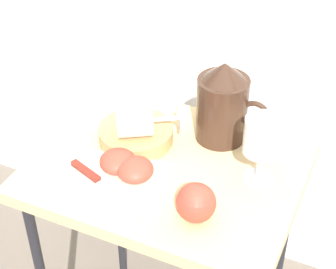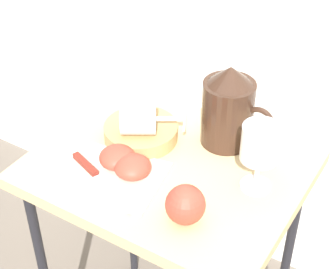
{
  "view_description": "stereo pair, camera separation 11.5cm",
  "coord_description": "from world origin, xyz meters",
  "px_view_note": "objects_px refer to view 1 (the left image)",
  "views": [
    {
      "loc": [
        0.38,
        -0.83,
        1.48
      ],
      "look_at": [
        0.0,
        0.0,
        0.79
      ],
      "focal_mm": 58.46,
      "sensor_mm": 36.0,
      "label": 1
    },
    {
      "loc": [
        0.48,
        -0.78,
        1.48
      ],
      "look_at": [
        0.0,
        0.0,
        0.79
      ],
      "focal_mm": 58.46,
      "sensor_mm": 36.0,
      "label": 2
    }
  ],
  "objects_px": {
    "apple_half_left": "(118,161)",
    "wine_glass_tipped_near": "(137,121)",
    "wine_glass_upright": "(263,139)",
    "knife": "(96,179)",
    "basket_tray": "(136,134)",
    "table": "(168,188)",
    "apple_half_right": "(135,170)",
    "apple_whole": "(196,203)",
    "pitcher": "(222,108)"
  },
  "relations": [
    {
      "from": "table",
      "to": "knife",
      "type": "height_order",
      "value": "knife"
    },
    {
      "from": "basket_tray",
      "to": "apple_whole",
      "type": "xyz_separation_m",
      "value": [
        0.22,
        -0.17,
        0.02
      ]
    },
    {
      "from": "basket_tray",
      "to": "wine_glass_tipped_near",
      "type": "distance_m",
      "value": 0.06
    },
    {
      "from": "apple_half_left",
      "to": "apple_half_right",
      "type": "height_order",
      "value": "same"
    },
    {
      "from": "wine_glass_upright",
      "to": "apple_half_left",
      "type": "distance_m",
      "value": 0.31
    },
    {
      "from": "apple_whole",
      "to": "knife",
      "type": "bearing_deg",
      "value": 177.84
    },
    {
      "from": "table",
      "to": "wine_glass_tipped_near",
      "type": "relative_size",
      "value": 4.53
    },
    {
      "from": "apple_half_right",
      "to": "apple_whole",
      "type": "xyz_separation_m",
      "value": [
        0.16,
        -0.05,
        0.01
      ]
    },
    {
      "from": "table",
      "to": "apple_half_right",
      "type": "xyz_separation_m",
      "value": [
        -0.04,
        -0.07,
        0.1
      ]
    },
    {
      "from": "wine_glass_tipped_near",
      "to": "apple_whole",
      "type": "distance_m",
      "value": 0.26
    },
    {
      "from": "table",
      "to": "apple_whole",
      "type": "bearing_deg",
      "value": -47.36
    },
    {
      "from": "wine_glass_tipped_near",
      "to": "table",
      "type": "bearing_deg",
      "value": -17.47
    },
    {
      "from": "table",
      "to": "wine_glass_upright",
      "type": "height_order",
      "value": "wine_glass_upright"
    },
    {
      "from": "basket_tray",
      "to": "wine_glass_upright",
      "type": "bearing_deg",
      "value": -2.58
    },
    {
      "from": "wine_glass_upright",
      "to": "basket_tray",
      "type": "bearing_deg",
      "value": 177.42
    },
    {
      "from": "wine_glass_upright",
      "to": "wine_glass_tipped_near",
      "type": "bearing_deg",
      "value": -179.03
    },
    {
      "from": "pitcher",
      "to": "apple_half_left",
      "type": "height_order",
      "value": "pitcher"
    },
    {
      "from": "wine_glass_upright",
      "to": "apple_half_left",
      "type": "height_order",
      "value": "wine_glass_upright"
    },
    {
      "from": "table",
      "to": "wine_glass_upright",
      "type": "xyz_separation_m",
      "value": [
        0.19,
        0.03,
        0.18
      ]
    },
    {
      "from": "apple_half_right",
      "to": "knife",
      "type": "relative_size",
      "value": 0.37
    },
    {
      "from": "pitcher",
      "to": "wine_glass_upright",
      "type": "relative_size",
      "value": 1.28
    },
    {
      "from": "wine_glass_tipped_near",
      "to": "knife",
      "type": "xyz_separation_m",
      "value": [
        -0.02,
        -0.14,
        -0.06
      ]
    },
    {
      "from": "wine_glass_upright",
      "to": "apple_half_left",
      "type": "relative_size",
      "value": 1.94
    },
    {
      "from": "apple_half_left",
      "to": "wine_glass_tipped_near",
      "type": "bearing_deg",
      "value": 90.09
    },
    {
      "from": "knife",
      "to": "apple_half_right",
      "type": "bearing_deg",
      "value": 31.67
    },
    {
      "from": "basket_tray",
      "to": "apple_half_right",
      "type": "relative_size",
      "value": 2.16
    },
    {
      "from": "apple_half_right",
      "to": "knife",
      "type": "height_order",
      "value": "apple_half_right"
    },
    {
      "from": "basket_tray",
      "to": "pitcher",
      "type": "xyz_separation_m",
      "value": [
        0.17,
        0.09,
        0.06
      ]
    },
    {
      "from": "basket_tray",
      "to": "apple_half_left",
      "type": "relative_size",
      "value": 2.16
    },
    {
      "from": "basket_tray",
      "to": "wine_glass_upright",
      "type": "height_order",
      "value": "wine_glass_upright"
    },
    {
      "from": "table",
      "to": "apple_half_right",
      "type": "height_order",
      "value": "apple_half_right"
    },
    {
      "from": "wine_glass_upright",
      "to": "knife",
      "type": "bearing_deg",
      "value": -153.89
    },
    {
      "from": "wine_glass_upright",
      "to": "apple_half_right",
      "type": "height_order",
      "value": "wine_glass_upright"
    },
    {
      "from": "apple_half_right",
      "to": "knife",
      "type": "bearing_deg",
      "value": -148.33
    },
    {
      "from": "wine_glass_upright",
      "to": "wine_glass_tipped_near",
      "type": "height_order",
      "value": "wine_glass_upright"
    },
    {
      "from": "apple_half_left",
      "to": "apple_half_right",
      "type": "xyz_separation_m",
      "value": [
        0.05,
        -0.01,
        0.0
      ]
    },
    {
      "from": "table",
      "to": "wine_glass_upright",
      "type": "bearing_deg",
      "value": 9.55
    },
    {
      "from": "pitcher",
      "to": "apple_half_left",
      "type": "relative_size",
      "value": 2.48
    },
    {
      "from": "basket_tray",
      "to": "wine_glass_tipped_near",
      "type": "bearing_deg",
      "value": -53.68
    },
    {
      "from": "apple_half_left",
      "to": "table",
      "type": "bearing_deg",
      "value": 36.36
    },
    {
      "from": "basket_tray",
      "to": "apple_half_left",
      "type": "height_order",
      "value": "apple_half_left"
    },
    {
      "from": "table",
      "to": "pitcher",
      "type": "height_order",
      "value": "pitcher"
    },
    {
      "from": "knife",
      "to": "basket_tray",
      "type": "bearing_deg",
      "value": 86.12
    },
    {
      "from": "apple_half_right",
      "to": "apple_half_left",
      "type": "bearing_deg",
      "value": 168.81
    },
    {
      "from": "basket_tray",
      "to": "knife",
      "type": "xyz_separation_m",
      "value": [
        -0.01,
        -0.16,
        -0.01
      ]
    },
    {
      "from": "apple_whole",
      "to": "knife",
      "type": "distance_m",
      "value": 0.23
    },
    {
      "from": "table",
      "to": "wine_glass_tipped_near",
      "type": "distance_m",
      "value": 0.17
    },
    {
      "from": "apple_whole",
      "to": "knife",
      "type": "xyz_separation_m",
      "value": [
        -0.23,
        0.01,
        -0.03
      ]
    },
    {
      "from": "knife",
      "to": "pitcher",
      "type": "bearing_deg",
      "value": 54.56
    },
    {
      "from": "wine_glass_tipped_near",
      "to": "apple_half_right",
      "type": "height_order",
      "value": "wine_glass_tipped_near"
    }
  ]
}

